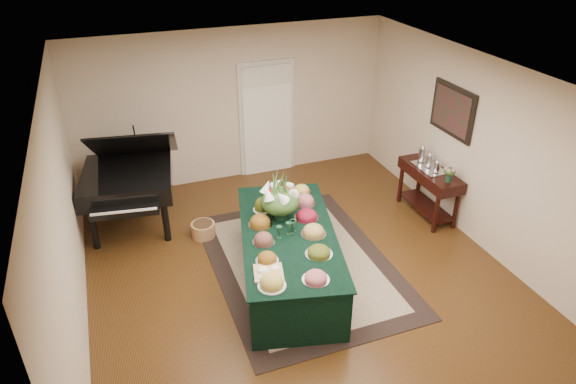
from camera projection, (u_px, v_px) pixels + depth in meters
name	position (u px, v px, depth m)	size (l,w,h in m)	color
ground	(296.00, 267.00, 7.15)	(6.00, 6.00, 0.00)	black
area_rug	(301.00, 263.00, 7.23)	(2.38, 3.33, 0.01)	black
kitchen_doorway	(267.00, 120.00, 9.26)	(1.05, 0.07, 2.10)	beige
buffet_table	(288.00, 256.00, 6.74)	(1.75, 2.73, 0.76)	black
food_platters	(289.00, 227.00, 6.56)	(1.39, 2.26, 0.15)	silver
cutting_board	(268.00, 270.00, 5.83)	(0.40, 0.40, 0.10)	tan
green_goblets	(288.00, 228.00, 6.47)	(0.29, 0.15, 0.18)	#163723
floral_centerpiece	(280.00, 197.00, 6.72)	(0.53, 0.53, 0.53)	#163723
grand_piano	(128.00, 179.00, 7.72)	(1.62, 1.76, 1.65)	black
wicker_basket	(203.00, 230.00, 7.77)	(0.36, 0.36, 0.22)	#A16B41
mahogany_sideboard	(430.00, 180.00, 8.09)	(0.45, 1.19, 0.81)	black
tea_service	(429.00, 160.00, 8.01)	(0.34, 0.58, 0.30)	silver
pink_bouquet	(450.00, 172.00, 7.57)	(0.19, 0.19, 0.25)	#163723
wall_painting	(452.00, 111.00, 7.61)	(0.05, 0.95, 0.75)	black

